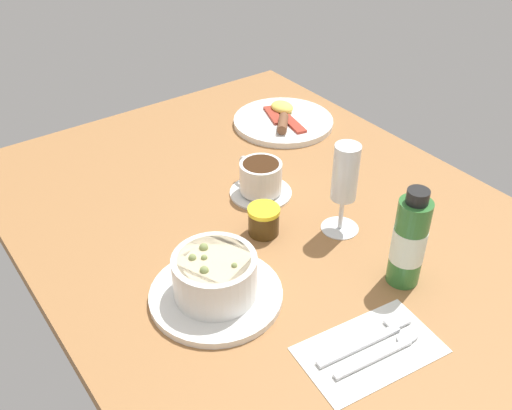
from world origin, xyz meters
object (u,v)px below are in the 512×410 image
cutlery_setting (372,348)px  sauce_bottle_green (409,241)px  coffee_cup (261,179)px  breakfast_plate (283,120)px  porridge_bowl (215,280)px  jam_jar (264,220)px  wine_glass (345,178)px

cutlery_setting → sauce_bottle_green: size_ratio=1.23×
coffee_cup → breakfast_plate: size_ratio=0.55×
porridge_bowl → jam_jar: (-8.82, 15.73, -1.11)cm
porridge_bowl → wine_glass: 28.43cm
wine_glass → jam_jar: bearing=-121.1°
cutlery_setting → sauce_bottle_green: sauce_bottle_green is taller
porridge_bowl → cutlery_setting: porridge_bowl is taller
wine_glass → sauce_bottle_green: sauce_bottle_green is taller
cutlery_setting → jam_jar: (-30.40, 3.39, 2.44)cm
breakfast_plate → porridge_bowl: bearing=-48.2°
cutlery_setting → breakfast_plate: size_ratio=0.91×
sauce_bottle_green → breakfast_plate: size_ratio=0.74×
jam_jar → breakfast_plate: 41.69cm
wine_glass → breakfast_plate: size_ratio=0.73×
porridge_bowl → cutlery_setting: (21.59, 12.34, -3.55)cm
breakfast_plate → wine_glass: bearing=-23.7°
cutlery_setting → wine_glass: 29.72cm
jam_jar → wine_glass: bearing=58.9°
jam_jar → breakfast_plate: size_ratio=0.25×
jam_jar → sauce_bottle_green: (22.87, 10.81, 5.18)cm
cutlery_setting → jam_jar: 30.69cm
porridge_bowl → sauce_bottle_green: (14.05, 26.54, 4.07)cm
porridge_bowl → wine_glass: size_ratio=1.21×
sauce_bottle_green → breakfast_plate: sauce_bottle_green is taller
porridge_bowl → sauce_bottle_green: bearing=62.1°
porridge_bowl → jam_jar: bearing=119.3°
porridge_bowl → wine_glass: (-1.71, 27.51, 6.95)cm
coffee_cup → breakfast_plate: bearing=133.3°
porridge_bowl → sauce_bottle_green: sauce_bottle_green is taller
coffee_cup → porridge_bowl: bearing=-49.8°
breakfast_plate → sauce_bottle_green: bearing=-18.2°
cutlery_setting → coffee_cup: (-40.67, 10.22, 3.06)cm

